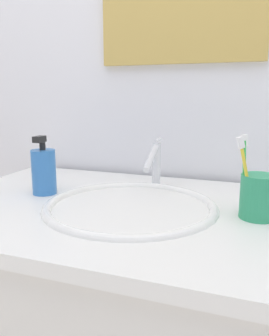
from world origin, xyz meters
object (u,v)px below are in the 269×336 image
object	(u,v)px
faucet	(155,162)
toothbrush_green	(244,170)
toothbrush_yellow	(246,172)
toothbrush_cup	(259,197)
soap_dispenser	(44,171)

from	to	relation	value
faucet	toothbrush_green	bearing A→B (deg)	-36.48
toothbrush_green	toothbrush_yellow	xyz separation A→B (m)	(0.00, -0.01, -0.00)
toothbrush_green	toothbrush_yellow	size ratio (longest dim) A/B	1.00
faucet	toothbrush_yellow	distance (m)	0.33
toothbrush_cup	soap_dispenser	world-z (taller)	soap_dispenser
toothbrush_cup	toothbrush_yellow	bearing A→B (deg)	-137.84
faucet	toothbrush_green	world-z (taller)	toothbrush_green
toothbrush_green	toothbrush_yellow	world-z (taller)	same
toothbrush_yellow	soap_dispenser	xyz separation A→B (m)	(-0.52, 0.03, -0.04)
toothbrush_green	soap_dispenser	world-z (taller)	toothbrush_green
faucet	toothbrush_cup	world-z (taller)	faucet
toothbrush_yellow	soap_dispenser	distance (m)	0.52
faucet	soap_dispenser	world-z (taller)	soap_dispenser
faucet	toothbrush_yellow	bearing A→B (deg)	-38.02
faucet	toothbrush_cup	size ratio (longest dim) A/B	1.47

